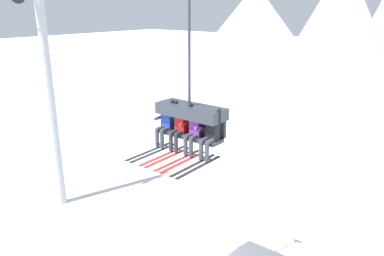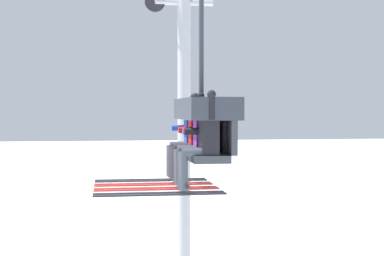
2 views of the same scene
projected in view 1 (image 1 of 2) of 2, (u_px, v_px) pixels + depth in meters
name	position (u px, v px, depth m)	size (l,w,h in m)	color
mountain_peak_west	(254.00, 26.00, 54.07)	(18.29, 18.29, 11.36)	white
mountain_peak_central	(340.00, 24.00, 39.64)	(13.42, 13.42, 13.11)	silver
lift_tower_near	(50.00, 101.00, 15.11)	(0.36, 1.88, 8.91)	#9EA3A8
chairlift_chair	(191.00, 114.00, 9.64)	(1.90, 0.74, 3.99)	#33383D
skier_blue	(165.00, 123.00, 10.01)	(0.48, 1.70, 1.34)	#2847B7
skier_red	(179.00, 126.00, 9.73)	(0.48, 1.70, 1.34)	red
skier_purple	(193.00, 130.00, 9.44)	(0.48, 1.70, 1.34)	purple
skier_black	(210.00, 134.00, 9.14)	(0.48, 1.70, 1.34)	black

